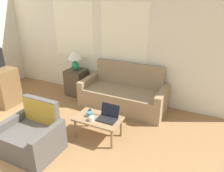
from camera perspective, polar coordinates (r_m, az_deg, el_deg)
wall_back at (r=5.20m, az=-2.90°, el=11.44°), size 6.28×0.06×2.60m
couch at (r=4.85m, az=3.18°, el=-2.33°), size 1.85×0.80×0.94m
armchair at (r=3.77m, az=-19.88°, el=-12.39°), size 0.86×0.70×0.83m
side_table at (r=5.49m, az=-9.23°, el=0.99°), size 0.45×0.45×0.63m
table_lamp at (r=5.28m, az=-9.67°, el=7.51°), size 0.34×0.34×0.51m
coffee_table at (r=3.83m, az=-3.61°, el=-8.98°), size 0.80×0.48×0.38m
laptop at (r=3.75m, az=-1.04°, el=-7.82°), size 0.33×0.28×0.23m
cup_navy at (r=3.85m, az=-5.81°, el=-7.35°), size 0.10×0.10×0.07m
cup_yellow at (r=3.72m, az=-5.36°, el=-8.48°), size 0.09×0.09×0.07m
tv_remote at (r=3.99m, az=-5.98°, el=-6.59°), size 0.08×0.16×0.02m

